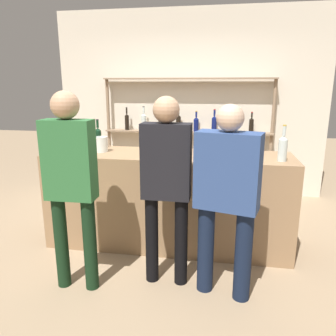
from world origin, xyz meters
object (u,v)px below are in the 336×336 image
counter_bottle_2 (283,147)px  counter_bottle_1 (98,138)px  wine_glass (162,142)px  counter_bottle_0 (66,139)px  ice_bucket (239,144)px  customer_center (166,178)px  customer_right (227,191)px  customer_left (70,177)px  cork_jar (101,144)px

counter_bottle_2 → counter_bottle_1: bearing=172.4°
counter_bottle_1 → wine_glass: (0.74, -0.14, -0.00)m
counter_bottle_0 → wine_glass: counter_bottle_0 is taller
counter_bottle_1 → ice_bucket: (1.51, 0.02, -0.03)m
customer_center → customer_right: customer_center is taller
counter_bottle_2 → customer_right: size_ratio=0.22×
customer_right → customer_left: size_ratio=0.94×
customer_left → ice_bucket: bearing=-53.1°
counter_bottle_0 → cork_jar: bearing=6.5°
counter_bottle_2 → customer_left: size_ratio=0.21×
counter_bottle_2 → counter_bottle_0: bearing=177.7°
customer_left → counter_bottle_1: bearing=8.1°
wine_glass → cork_jar: 0.66m
counter_bottle_1 → cork_jar: counter_bottle_1 is taller
wine_glass → customer_center: customer_center is taller
customer_right → counter_bottle_0: bearing=80.2°
wine_glass → counter_bottle_2: bearing=-5.5°
counter_bottle_2 → wine_glass: 1.17m
counter_bottle_2 → customer_center: bearing=-150.0°
wine_glass → customer_center: (0.17, -0.69, -0.17)m
customer_right → customer_left: (-1.23, -0.11, 0.09)m
counter_bottle_0 → counter_bottle_2: counter_bottle_2 is taller
cork_jar → customer_left: 0.92m
wine_glass → customer_left: 1.07m
counter_bottle_2 → ice_bucket: (-0.39, 0.27, -0.03)m
counter_bottle_1 → wine_glass: counter_bottle_1 is taller
counter_bottle_0 → ice_bucket: counter_bottle_0 is taller
cork_jar → customer_center: customer_center is taller
wine_glass → customer_right: size_ratio=0.11×
cork_jar → customer_right: size_ratio=0.10×
ice_bucket → cork_jar: ice_bucket is taller
ice_bucket → customer_center: 1.05m
counter_bottle_0 → counter_bottle_1: size_ratio=1.01×
customer_center → wine_glass: bearing=13.8°
counter_bottle_1 → customer_right: bearing=-33.6°
customer_left → customer_center: bearing=-75.5°
wine_glass → ice_bucket: size_ratio=0.85×
counter_bottle_1 → counter_bottle_2: 1.92m
wine_glass → ice_bucket: bearing=11.5°
ice_bucket → customer_right: 0.97m
counter_bottle_1 → wine_glass: bearing=-10.9°
wine_glass → customer_center: size_ratio=0.11×
counter_bottle_0 → customer_left: bearing=-62.0°
customer_left → counter_bottle_2: bearing=-66.8°
wine_glass → customer_right: bearing=-50.0°
wine_glass → cork_jar: wine_glass is taller
wine_glass → counter_bottle_0: bearing=-178.7°
counter_bottle_0 → ice_bucket: size_ratio=1.63×
counter_bottle_1 → ice_bucket: counter_bottle_1 is taller
ice_bucket → customer_left: customer_left is taller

